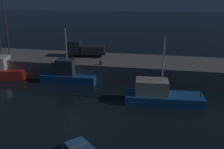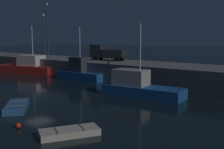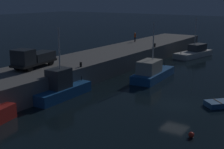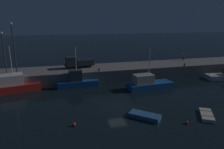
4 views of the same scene
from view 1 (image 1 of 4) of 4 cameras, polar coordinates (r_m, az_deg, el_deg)
The scene contains 7 objects.
ground_plane at distance 23.03m, azimuth -9.00°, elevation -11.77°, with size 320.00×320.00×0.00m, color black.
pier_quay at distance 36.07m, azimuth -0.96°, elevation 1.79°, with size 76.21×7.79×2.46m.
fishing_boat_white at distance 33.56m, azimuth -10.26°, elevation -0.05°, with size 7.51×2.46×7.38m.
fishing_boat_orange at distance 27.28m, azimuth 11.16°, elevation -4.66°, with size 8.55×3.30×7.35m.
lamp_post_east at distance 40.18m, azimuth -23.74°, elevation 11.48°, with size 0.44×0.44×9.21m.
utility_truck at distance 37.19m, azimuth -6.48°, elevation 5.99°, with size 6.17×2.85×2.36m.
bollard_west at distance 32.58m, azimuth -2.66°, elevation 2.73°, with size 0.28×0.28×0.56m, color black.
Camera 1 is at (7.25, -18.64, 11.43)m, focal length 39.02 mm.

